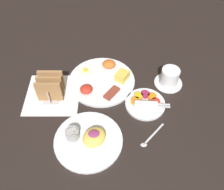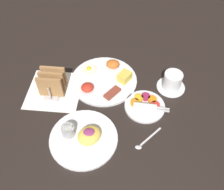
% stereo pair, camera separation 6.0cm
% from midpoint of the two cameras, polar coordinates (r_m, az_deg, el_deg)
% --- Properties ---
extents(ground_plane, '(3.00, 3.00, 0.00)m').
position_cam_midpoint_polar(ground_plane, '(1.00, -4.32, -3.14)').
color(ground_plane, black).
extents(napkin_flat, '(0.22, 0.22, 0.00)m').
position_cam_midpoint_polar(napkin_flat, '(1.07, -14.94, 0.06)').
color(napkin_flat, white).
rests_on(napkin_flat, ground_plane).
extents(plate_breakfast, '(0.29, 0.29, 0.05)m').
position_cam_midpoint_polar(plate_breakfast, '(1.08, -3.76, 3.51)').
color(plate_breakfast, white).
rests_on(plate_breakfast, ground_plane).
extents(plate_condiments, '(0.17, 0.16, 0.04)m').
position_cam_midpoint_polar(plate_condiments, '(1.00, 5.97, -1.86)').
color(plate_condiments, white).
rests_on(plate_condiments, ground_plane).
extents(plate_foreground, '(0.25, 0.25, 0.06)m').
position_cam_midpoint_polar(plate_foreground, '(0.91, -7.36, -9.99)').
color(plate_foreground, white).
rests_on(plate_foreground, ground_plane).
extents(toast_rack, '(0.10, 0.12, 0.10)m').
position_cam_midpoint_polar(toast_rack, '(1.04, -15.49, 1.82)').
color(toast_rack, '#B7B7BC').
rests_on(toast_rack, ground_plane).
extents(coffee_cup, '(0.12, 0.12, 0.08)m').
position_cam_midpoint_polar(coffee_cup, '(1.08, 11.47, 3.90)').
color(coffee_cup, white).
rests_on(coffee_cup, ground_plane).
extents(teaspoon, '(0.10, 0.10, 0.01)m').
position_cam_midpoint_polar(teaspoon, '(0.92, 6.68, -9.92)').
color(teaspoon, silver).
rests_on(teaspoon, ground_plane).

